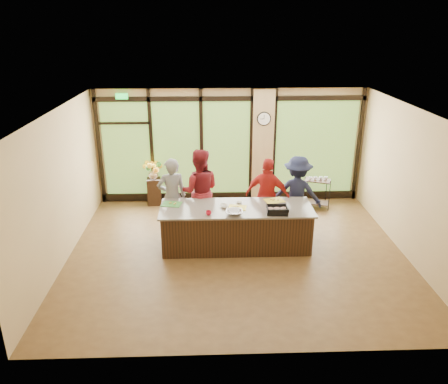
{
  "coord_description": "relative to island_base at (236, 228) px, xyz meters",
  "views": [
    {
      "loc": [
        -0.56,
        -8.09,
        4.56
      ],
      "look_at": [
        -0.26,
        0.4,
        1.23
      ],
      "focal_mm": 35.0,
      "sensor_mm": 36.0,
      "label": 1
    }
  ],
  "objects": [
    {
      "name": "countertop",
      "position": [
        0.0,
        0.0,
        0.46
      ],
      "size": [
        3.2,
        1.1,
        0.04
      ],
      "primitive_type": "cube",
      "color": "gray",
      "rests_on": "island_base"
    },
    {
      "name": "cutting_board_left",
      "position": [
        -1.38,
        0.21,
        0.49
      ],
      "size": [
        0.46,
        0.38,
        0.01
      ],
      "primitive_type": "cube",
      "rotation": [
        0.0,
        0.0,
        -0.19
      ],
      "color": "#388630",
      "rests_on": "countertop"
    },
    {
      "name": "cook_midright",
      "position": [
        0.75,
        0.72,
        0.44
      ],
      "size": [
        1.11,
        0.79,
        1.76
      ],
      "primitive_type": "imported",
      "rotation": [
        0.0,
        0.0,
        2.75
      ],
      "color": "#A51D19",
      "rests_on": "floor"
    },
    {
      "name": "cook_midleft",
      "position": [
        -0.79,
        0.85,
        0.54
      ],
      "size": [
        0.96,
        0.76,
        1.95
      ],
      "primitive_type": "imported",
      "rotation": [
        0.0,
        0.0,
        3.12
      ],
      "color": "maroon",
      "rests_on": "floor"
    },
    {
      "name": "prep_bowl_near",
      "position": [
        -0.26,
        0.06,
        0.5
      ],
      "size": [
        0.15,
        0.15,
        0.05
      ],
      "primitive_type": "imported",
      "rotation": [
        0.0,
        0.0,
        0.04
      ],
      "color": "white",
      "rests_on": "countertop"
    },
    {
      "name": "cook_right",
      "position": [
        1.45,
        0.87,
        0.44
      ],
      "size": [
        1.27,
        0.94,
        1.75
      ],
      "primitive_type": "imported",
      "rotation": [
        0.0,
        0.0,
        2.86
      ],
      "color": "#171C34",
      "rests_on": "floor"
    },
    {
      "name": "ceiling",
      "position": [
        0.0,
        -0.3,
        2.56
      ],
      "size": [
        7.0,
        7.0,
        0.0
      ],
      "primitive_type": "plane",
      "rotation": [
        3.14,
        0.0,
        0.0
      ],
      "color": "white",
      "rests_on": "back_wall"
    },
    {
      "name": "bar_cart",
      "position": [
        2.21,
        2.0,
        0.08
      ],
      "size": [
        0.72,
        0.55,
        0.87
      ],
      "rotation": [
        0.0,
        0.0,
        -0.34
      ],
      "color": "black",
      "rests_on": "floor"
    },
    {
      "name": "cutting_board_center",
      "position": [
        0.02,
        -0.02,
        0.49
      ],
      "size": [
        0.42,
        0.34,
        0.01
      ],
      "primitive_type": "cube",
      "rotation": [
        0.0,
        0.0,
        -0.18
      ],
      "color": "yellow",
      "rests_on": "countertop"
    },
    {
      "name": "prep_bowl_mid",
      "position": [
        -0.25,
        -0.02,
        0.5
      ],
      "size": [
        0.15,
        0.15,
        0.05
      ],
      "primitive_type": "imported",
      "rotation": [
        0.0,
        0.0,
        -0.04
      ],
      "color": "white",
      "rests_on": "countertop"
    },
    {
      "name": "floor",
      "position": [
        0.0,
        -0.3,
        -0.44
      ],
      "size": [
        7.0,
        7.0,
        0.0
      ],
      "primitive_type": "plane",
      "color": "#54391D",
      "rests_on": "ground"
    },
    {
      "name": "back_wall",
      "position": [
        0.0,
        2.7,
        1.06
      ],
      "size": [
        7.0,
        0.0,
        7.0
      ],
      "primitive_type": "plane",
      "rotation": [
        1.57,
        0.0,
        0.0
      ],
      "color": "tan",
      "rests_on": "floor"
    },
    {
      "name": "prep_bowl_far",
      "position": [
        0.08,
        0.25,
        0.49
      ],
      "size": [
        0.15,
        0.15,
        0.03
      ],
      "primitive_type": "imported",
      "rotation": [
        0.0,
        0.0,
        0.36
      ],
      "color": "white",
      "rests_on": "countertop"
    },
    {
      "name": "cutting_board_right",
      "position": [
        0.85,
        0.33,
        0.49
      ],
      "size": [
        0.48,
        0.41,
        0.01
      ],
      "primitive_type": "cube",
      "rotation": [
        0.0,
        0.0,
        0.3
      ],
      "color": "yellow",
      "rests_on": "countertop"
    },
    {
      "name": "cook_left",
      "position": [
        -1.4,
        0.7,
        0.46
      ],
      "size": [
        0.74,
        0.57,
        1.8
      ],
      "primitive_type": "imported",
      "rotation": [
        0.0,
        0.0,
        3.38
      ],
      "color": "slate",
      "rests_on": "floor"
    },
    {
      "name": "red_ramekin",
      "position": [
        -0.58,
        -0.37,
        0.52
      ],
      "size": [
        0.14,
        0.14,
        0.09
      ],
      "primitive_type": "imported",
      "rotation": [
        0.0,
        0.0,
        -0.27
      ],
      "color": "red",
      "rests_on": "countertop"
    },
    {
      "name": "window_wall",
      "position": [
        0.16,
        2.65,
        0.95
      ],
      "size": [
        6.9,
        0.12,
        3.0
      ],
      "color": "tan",
      "rests_on": "floor"
    },
    {
      "name": "island_base",
      "position": [
        0.0,
        0.0,
        0.0
      ],
      "size": [
        3.1,
        1.0,
        0.88
      ],
      "primitive_type": "cube",
      "color": "black",
      "rests_on": "floor"
    },
    {
      "name": "mixing_bowl",
      "position": [
        -0.06,
        -0.35,
        0.52
      ],
      "size": [
        0.34,
        0.34,
        0.08
      ],
      "primitive_type": "imported",
      "rotation": [
        0.0,
        0.0,
        0.02
      ],
      "color": "silver",
      "rests_on": "countertop"
    },
    {
      "name": "flower_stand",
      "position": [
        -2.02,
        2.45,
        -0.08
      ],
      "size": [
        0.38,
        0.38,
        0.71
      ],
      "primitive_type": "cube",
      "rotation": [
        0.0,
        0.0,
        0.09
      ],
      "color": "black",
      "rests_on": "floor"
    },
    {
      "name": "left_wall",
      "position": [
        -3.5,
        -0.3,
        1.06
      ],
      "size": [
        0.0,
        6.0,
        6.0
      ],
      "primitive_type": "plane",
      "rotation": [
        1.57,
        0.0,
        1.57
      ],
      "color": "tan",
      "rests_on": "floor"
    },
    {
      "name": "wall_clock",
      "position": [
        0.85,
        2.57,
        1.81
      ],
      "size": [
        0.36,
        0.04,
        0.36
      ],
      "color": "black",
      "rests_on": "window_wall"
    },
    {
      "name": "right_wall",
      "position": [
        3.5,
        -0.3,
        1.06
      ],
      "size": [
        0.0,
        6.0,
        6.0
      ],
      "primitive_type": "plane",
      "rotation": [
        1.57,
        0.0,
        -1.57
      ],
      "color": "tan",
      "rests_on": "floor"
    },
    {
      "name": "flower_vase",
      "position": [
        -2.02,
        2.45,
        0.41
      ],
      "size": [
        0.27,
        0.27,
        0.27
      ],
      "primitive_type": "imported",
      "rotation": [
        0.0,
        0.0,
        0.04
      ],
      "color": "#8E714D",
      "rests_on": "flower_stand"
    },
    {
      "name": "roasting_pan",
      "position": [
        0.81,
        -0.33,
        0.52
      ],
      "size": [
        0.45,
        0.36,
        0.07
      ],
      "primitive_type": "cube",
      "rotation": [
        0.0,
        0.0,
        -0.08
      ],
      "color": "black",
      "rests_on": "countertop"
    }
  ]
}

